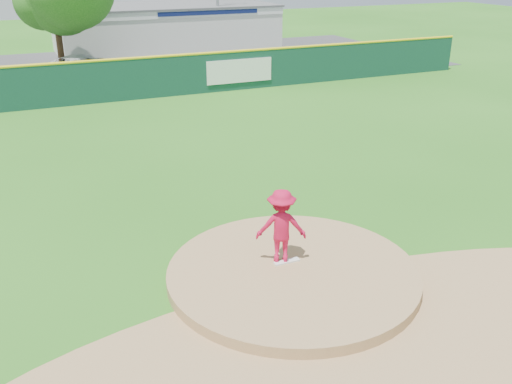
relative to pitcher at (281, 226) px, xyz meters
name	(u,v)px	position (x,y,z in m)	size (l,w,h in m)	color
ground	(293,278)	(0.09, -0.42, -1.11)	(120.00, 120.00, 0.00)	#286B19
pitchers_mound	(293,278)	(0.09, -0.42, -1.11)	(5.50, 5.50, 0.50)	#9E774C
pitching_rubber	(287,262)	(0.09, -0.12, -0.84)	(0.60, 0.15, 0.04)	white
infield_dirt_arc	(371,360)	(0.09, -3.42, -1.10)	(15.40, 15.40, 0.01)	#9E774C
parking_lot	(94,69)	(0.09, 26.58, -1.10)	(44.00, 16.00, 0.02)	#38383A
pitcher	(281,226)	(0.00, 0.00, 0.00)	(1.11, 0.64, 1.71)	#C3103B
van	(86,68)	(-0.80, 23.15, -0.36)	(2.40, 5.20, 1.44)	silver
pool_building_grp	(165,28)	(6.10, 31.58, 0.56)	(15.20, 8.20, 3.31)	silver
fence_banners	(91,83)	(-1.35, 17.50, -0.11)	(18.64, 0.04, 1.20)	#520F0B
outfield_fence	(122,78)	(0.09, 17.58, -0.02)	(40.00, 0.14, 2.07)	#123D31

